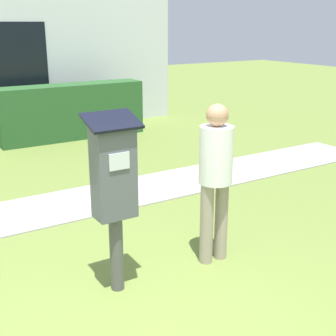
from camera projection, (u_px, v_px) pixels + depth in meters
The scene contains 4 objects.
sidewalk at pixel (20, 215), 5.78m from camera, with size 12.00×1.10×0.02m.
parking_meter at pixel (114, 181), 3.90m from camera, with size 0.44×0.31×1.59m.
person_standing at pixel (216, 172), 4.44m from camera, with size 0.32×0.32×1.58m.
hedge_row at pixel (72, 111), 9.53m from camera, with size 2.98×0.60×1.10m.
Camera 1 is at (-1.27, -2.67, 2.29)m, focal length 50.00 mm.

